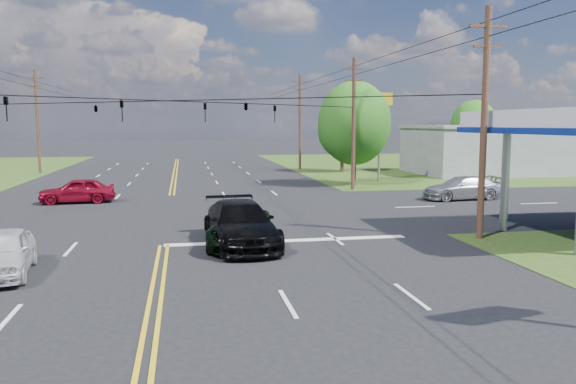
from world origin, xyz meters
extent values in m
plane|color=black|center=(0.00, 12.00, 0.00)|extent=(280.00, 280.00, 0.00)
cube|color=#2C4215|center=(35.00, 44.00, 0.00)|extent=(46.00, 48.00, 0.03)
cube|color=silver|center=(5.00, 4.00, 0.00)|extent=(10.00, 0.50, 0.02)
cube|color=slate|center=(30.00, 32.00, 2.20)|extent=(14.00, 10.00, 4.40)
cylinder|color=#A5A5AA|center=(15.00, 4.50, 2.33)|extent=(0.36, 0.36, 4.65)
cylinder|color=#40261B|center=(13.00, 3.00, 4.75)|extent=(0.28, 0.28, 9.50)
cube|color=#40261B|center=(13.00, 3.00, 8.70)|extent=(1.60, 0.12, 0.12)
cube|color=#40261B|center=(13.00, 3.00, 7.90)|extent=(1.20, 0.10, 0.10)
cylinder|color=#40261B|center=(13.00, 21.00, 4.75)|extent=(0.28, 0.28, 9.50)
cube|color=#40261B|center=(13.00, 21.00, 8.70)|extent=(1.60, 0.12, 0.12)
cube|color=#40261B|center=(13.00, 21.00, 7.90)|extent=(1.20, 0.10, 0.10)
cylinder|color=#40261B|center=(-13.00, 40.00, 5.00)|extent=(0.28, 0.28, 10.00)
cube|color=#40261B|center=(-13.00, 40.00, 9.20)|extent=(1.60, 0.12, 0.12)
cube|color=#40261B|center=(-13.00, 40.00, 8.40)|extent=(1.20, 0.10, 0.10)
cylinder|color=#40261B|center=(13.00, 40.00, 5.00)|extent=(0.28, 0.28, 10.00)
cube|color=#40261B|center=(13.00, 40.00, 9.20)|extent=(1.60, 0.12, 0.12)
cube|color=#40261B|center=(13.00, 40.00, 8.40)|extent=(1.20, 0.10, 0.10)
imported|color=black|center=(-6.50, 7.50, 5.42)|extent=(0.17, 0.21, 1.05)
imported|color=black|center=(-2.08, 10.56, 5.42)|extent=(0.17, 0.21, 1.05)
imported|color=black|center=(2.08, 13.44, 5.42)|extent=(0.17, 0.21, 1.05)
imported|color=black|center=(6.50, 16.50, 5.42)|extent=(0.17, 0.21, 1.05)
imported|color=black|center=(-3.90, 14.70, 5.70)|extent=(1.24, 0.26, 0.50)
imported|color=black|center=(3.90, 9.30, 5.70)|extent=(1.24, 0.26, 0.50)
cylinder|color=black|center=(13.00, 10.00, 8.90)|extent=(0.04, 100.00, 0.04)
cylinder|color=black|center=(13.00, 10.00, 8.30)|extent=(0.04, 100.00, 0.04)
cylinder|color=#40261B|center=(14.00, 24.00, 1.65)|extent=(0.36, 0.36, 3.30)
ellipsoid|color=#195416|center=(14.00, 24.00, 4.88)|extent=(5.70, 5.70, 6.60)
cylinder|color=#40261B|center=(16.50, 36.00, 1.43)|extent=(0.36, 0.36, 2.86)
ellipsoid|color=#195416|center=(16.50, 36.00, 4.23)|extent=(4.94, 4.94, 5.72)
cylinder|color=#40261B|center=(34.00, 42.00, 1.54)|extent=(0.36, 0.36, 3.08)
ellipsoid|color=#195416|center=(34.00, 42.00, 4.55)|extent=(5.32, 5.32, 6.16)
imported|color=black|center=(3.00, 3.50, 0.74)|extent=(3.08, 5.57, 1.48)
imported|color=black|center=(3.00, 3.50, 0.87)|extent=(2.89, 6.15, 1.74)
imported|color=silver|center=(-4.90, 0.51, 0.73)|extent=(2.25, 4.49, 1.47)
imported|color=maroon|center=(-5.59, 17.50, 0.76)|extent=(4.59, 2.18, 1.52)
imported|color=#A1A1A5|center=(18.27, 14.64, 0.74)|extent=(5.23, 2.42, 1.48)
cylinder|color=#A5A5AA|center=(17.00, 26.60, 3.73)|extent=(0.20, 0.20, 7.45)
cube|color=gold|center=(17.00, 26.60, 6.85)|extent=(2.06, 0.59, 1.02)
camera|label=1|loc=(0.84, -18.28, 4.78)|focal=35.00mm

